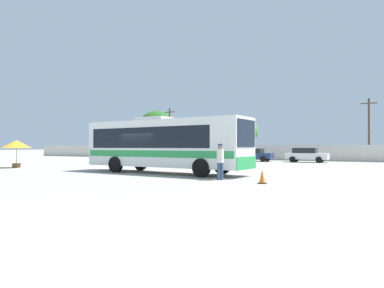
% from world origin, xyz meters
% --- Properties ---
extents(ground_plane, '(300.00, 300.00, 0.00)m').
position_xyz_m(ground_plane, '(0.00, 10.00, 0.00)').
color(ground_plane, gray).
extents(perimeter_wall, '(80.00, 0.30, 1.87)m').
position_xyz_m(perimeter_wall, '(0.00, 24.52, 0.94)').
color(perimeter_wall, beige).
rests_on(perimeter_wall, ground_plane).
extents(coach_bus_white_green, '(11.43, 3.49, 3.58)m').
position_xyz_m(coach_bus_white_green, '(1.19, 0.37, 1.91)').
color(coach_bus_white_green, white).
rests_on(coach_bus_white_green, ground_plane).
extents(attendant_by_bus_door, '(0.51, 0.51, 1.83)m').
position_xyz_m(attendant_by_bus_door, '(6.22, -2.09, 1.04)').
color(attendant_by_bus_door, '#33476B').
rests_on(attendant_by_bus_door, ground_plane).
extents(vendor_umbrella_near_gate_orange, '(2.22, 2.22, 2.19)m').
position_xyz_m(vendor_umbrella_near_gate_orange, '(-12.14, -0.46, 1.85)').
color(vendor_umbrella_near_gate_orange, gray).
rests_on(vendor_umbrella_near_gate_orange, ground_plane).
extents(parked_car_leftmost_maroon, '(4.53, 2.11, 1.53)m').
position_xyz_m(parked_car_leftmost_maroon, '(-11.71, 20.50, 0.81)').
color(parked_car_leftmost_maroon, maroon).
rests_on(parked_car_leftmost_maroon, ground_plane).
extents(parked_car_second_red, '(4.17, 2.19, 1.49)m').
position_xyz_m(parked_car_second_red, '(-5.86, 20.07, 0.79)').
color(parked_car_second_red, red).
rests_on(parked_car_second_red, ground_plane).
extents(parked_car_third_dark_blue, '(4.16, 1.99, 1.47)m').
position_xyz_m(parked_car_third_dark_blue, '(0.83, 20.00, 0.78)').
color(parked_car_third_dark_blue, navy).
rests_on(parked_car_third_dark_blue, ground_plane).
extents(parked_car_rightmost_white, '(4.34, 2.04, 1.54)m').
position_xyz_m(parked_car_rightmost_white, '(6.60, 20.25, 0.81)').
color(parked_car_rightmost_white, silver).
rests_on(parked_car_rightmost_white, ground_plane).
extents(utility_pole_near, '(1.80, 0.24, 7.51)m').
position_xyz_m(utility_pole_near, '(12.45, 28.48, 3.93)').
color(utility_pole_near, '#4C3823').
rests_on(utility_pole_near, ground_plane).
extents(utility_pole_far, '(1.79, 0.43, 7.55)m').
position_xyz_m(utility_pole_far, '(-14.58, 26.63, 3.95)').
color(utility_pole_far, '#4C3823').
rests_on(utility_pole_far, ground_plane).
extents(roadside_tree_left, '(5.71, 5.71, 7.49)m').
position_xyz_m(roadside_tree_left, '(-18.15, 28.44, 5.06)').
color(roadside_tree_left, brown).
rests_on(roadside_tree_left, ground_plane).
extents(roadside_tree_midleft, '(3.62, 3.62, 5.11)m').
position_xyz_m(roadside_tree_midleft, '(-10.26, 28.20, 3.56)').
color(roadside_tree_midleft, brown).
rests_on(roadside_tree_midleft, ground_plane).
extents(roadside_tree_midright, '(4.36, 4.36, 5.76)m').
position_xyz_m(roadside_tree_midright, '(-3.89, 29.70, 3.90)').
color(roadside_tree_midright, brown).
rests_on(roadside_tree_midright, ground_plane).
extents(traffic_cone_on_apron, '(0.36, 0.36, 0.64)m').
position_xyz_m(traffic_cone_on_apron, '(8.58, -2.73, 0.31)').
color(traffic_cone_on_apron, black).
rests_on(traffic_cone_on_apron, ground_plane).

